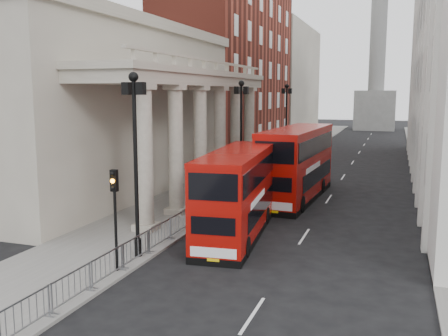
# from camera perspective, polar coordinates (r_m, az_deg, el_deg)

# --- Properties ---
(ground) EXTENTS (260.00, 260.00, 0.00)m
(ground) POSITION_cam_1_polar(r_m,az_deg,el_deg) (20.14, -13.87, -13.63)
(ground) COLOR black
(ground) RESTS_ON ground
(sidewalk_west) EXTENTS (6.00, 140.00, 0.12)m
(sidewalk_west) POSITION_cam_1_polar(r_m,az_deg,el_deg) (48.05, 2.72, -0.37)
(sidewalk_west) COLOR slate
(sidewalk_west) RESTS_ON ground
(sidewalk_east) EXTENTS (3.00, 140.00, 0.12)m
(sidewalk_east) POSITION_cam_1_polar(r_m,az_deg,el_deg) (46.27, 22.74, -1.38)
(sidewalk_east) COLOR slate
(sidewalk_east) RESTS_ON ground
(kerb) EXTENTS (0.20, 140.00, 0.14)m
(kerb) POSITION_cam_1_polar(r_m,az_deg,el_deg) (47.31, 6.15, -0.54)
(kerb) COLOR slate
(kerb) RESTS_ON ground
(portico_building) EXTENTS (9.00, 28.00, 12.00)m
(portico_building) POSITION_cam_1_polar(r_m,az_deg,el_deg) (39.53, -12.83, 6.15)
(portico_building) COLOR gray
(portico_building) RESTS_ON ground
(brick_building) EXTENTS (9.00, 32.00, 22.00)m
(brick_building) POSITION_cam_1_polar(r_m,az_deg,el_deg) (66.97, 0.95, 11.55)
(brick_building) COLOR maroon
(brick_building) RESTS_ON ground
(west_building_far) EXTENTS (9.00, 30.00, 20.00)m
(west_building_far) POSITION_cam_1_polar(r_m,az_deg,el_deg) (97.83, 6.88, 9.97)
(west_building_far) COLOR gray
(west_building_far) RESTS_ON ground
(monument_column) EXTENTS (8.00, 8.00, 54.20)m
(monument_column) POSITION_cam_1_polar(r_m,az_deg,el_deg) (107.97, 17.15, 12.70)
(monument_column) COLOR #60605E
(monument_column) RESTS_ON ground
(lamp_post_south) EXTENTS (1.05, 0.44, 8.32)m
(lamp_post_south) POSITION_cam_1_polar(r_m,az_deg,el_deg) (22.56, -10.09, 1.78)
(lamp_post_south) COLOR black
(lamp_post_south) RESTS_ON sidewalk_west
(lamp_post_mid) EXTENTS (1.05, 0.44, 8.32)m
(lamp_post_mid) POSITION_cam_1_polar(r_m,az_deg,el_deg) (37.29, 1.98, 4.55)
(lamp_post_mid) COLOR black
(lamp_post_mid) RESTS_ON sidewalk_west
(lamp_post_north) EXTENTS (1.05, 0.44, 8.32)m
(lamp_post_north) POSITION_cam_1_polar(r_m,az_deg,el_deg) (52.77, 7.13, 5.67)
(lamp_post_north) COLOR black
(lamp_post_north) RESTS_ON sidewalk_west
(traffic_light) EXTENTS (0.28, 0.33, 4.30)m
(traffic_light) POSITION_cam_1_polar(r_m,az_deg,el_deg) (21.09, -12.39, -3.73)
(traffic_light) COLOR black
(traffic_light) RESTS_ON sidewalk_west
(crowd_barriers) EXTENTS (0.50, 18.75, 1.10)m
(crowd_barriers) POSITION_cam_1_polar(r_m,az_deg,el_deg) (21.85, -11.51, -9.89)
(crowd_barriers) COLOR gray
(crowd_barriers) RESTS_ON sidewalk_west
(bus_near) EXTENTS (3.53, 10.67, 4.52)m
(bus_near) POSITION_cam_1_polar(r_m,az_deg,el_deg) (26.47, 1.61, -2.67)
(bus_near) COLOR #980C07
(bus_near) RESTS_ON ground
(bus_far) EXTENTS (3.41, 11.89, 5.08)m
(bus_far) POSITION_cam_1_polar(r_m,az_deg,el_deg) (35.80, 8.35, 0.66)
(bus_far) COLOR #A30C07
(bus_far) RESTS_ON ground
(pedestrian_a) EXTENTS (0.65, 0.46, 1.70)m
(pedestrian_a) POSITION_cam_1_polar(r_m,az_deg,el_deg) (35.69, -5.79, -2.05)
(pedestrian_a) COLOR black
(pedestrian_a) RESTS_ON sidewalk_west
(pedestrian_b) EXTENTS (1.16, 1.07, 1.90)m
(pedestrian_b) POSITION_cam_1_polar(r_m,az_deg,el_deg) (37.53, -2.14, -1.33)
(pedestrian_b) COLOR black
(pedestrian_b) RESTS_ON sidewalk_west
(pedestrian_c) EXTENTS (1.06, 0.95, 1.83)m
(pedestrian_c) POSITION_cam_1_polar(r_m,az_deg,el_deg) (40.05, 0.17, -0.75)
(pedestrian_c) COLOR black
(pedestrian_c) RESTS_ON sidewalk_west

